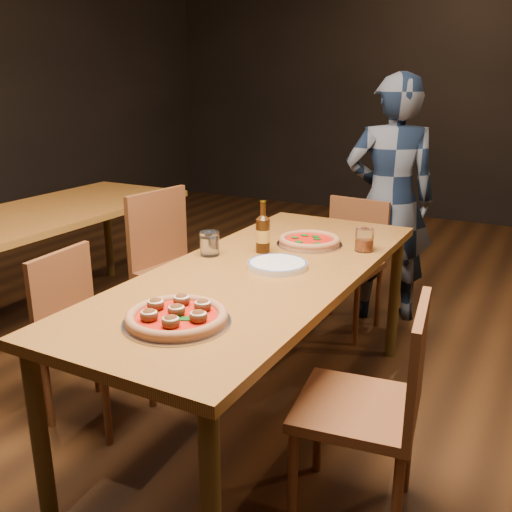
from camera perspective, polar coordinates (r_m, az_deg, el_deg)
The scene contains 14 objects.
ground at distance 2.76m, azimuth 0.52°, elevation -16.18°, with size 9.00×9.00×0.00m, color black.
table_main at distance 2.45m, azimuth 0.56°, elevation -2.85°, with size 0.80×2.00×0.75m.
table_left at distance 3.73m, azimuth -20.88°, elevation 3.06°, with size 0.80×2.00×0.75m.
chair_main_nw at distance 2.70m, azimuth -15.64°, elevation -7.68°, with size 0.38×0.38×0.82m, color brown, non-canonical shape.
chair_main_sw at distance 3.25m, azimuth -7.04°, elevation -1.53°, with size 0.45×0.45×0.96m, color brown, non-canonical shape.
chair_main_e at distance 2.08m, azimuth 10.02°, elevation -14.56°, with size 0.41×0.41×0.87m, color brown, non-canonical shape.
chair_end at distance 3.55m, azimuth 8.80°, elevation -0.94°, with size 0.40×0.40×0.85m, color brown, non-canonical shape.
pizza_meatball at distance 1.91m, azimuth -7.93°, elevation -5.98°, with size 0.36×0.36×0.07m.
pizza_margherita at distance 2.78m, azimuth 5.36°, elevation 1.53°, with size 0.32×0.32×0.04m.
plate_stack at distance 2.44m, azimuth 2.16°, elevation -0.89°, with size 0.25×0.25×0.02m, color white.
beer_bottle at distance 2.63m, azimuth 0.69°, elevation 2.17°, with size 0.07×0.07×0.24m.
water_glass at distance 2.61m, azimuth -4.66°, elevation 1.25°, with size 0.09×0.09×0.11m, color white.
amber_glass at distance 2.71m, azimuth 10.78°, elevation 1.61°, with size 0.09×0.09×0.11m, color #953E10.
diner at distance 3.72m, azimuth 13.23°, elevation 5.38°, with size 0.57×0.37×1.57m, color black.
Camera 1 is at (1.08, -2.03, 1.53)m, focal length 40.00 mm.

